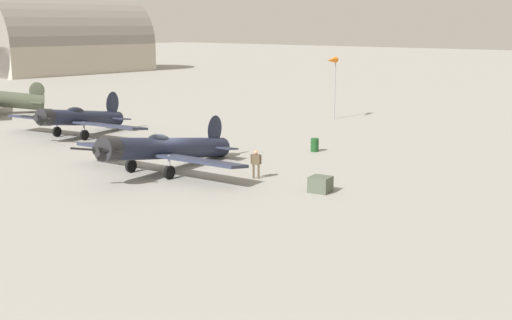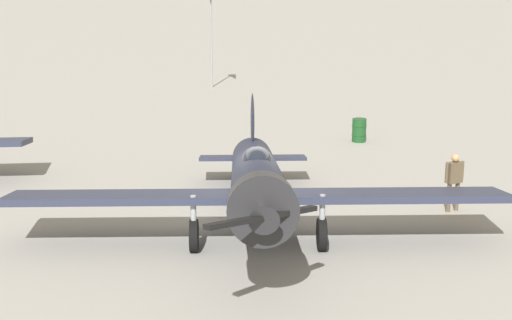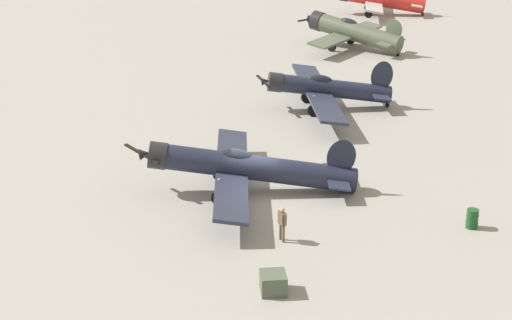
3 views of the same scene
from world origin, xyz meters
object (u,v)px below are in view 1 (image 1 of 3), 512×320
airplane_mid_apron (79,118)px  ground_crew_mechanic (256,162)px  windsock_mast (332,62)px  airplane_foreground (165,149)px  fuel_drum (315,145)px  equipment_crate (320,184)px

airplane_mid_apron → ground_crew_mechanic: size_ratio=8.16×
windsock_mast → ground_crew_mechanic: bearing=22.2°
airplane_foreground → windsock_mast: windsock_mast is taller
airplane_foreground → windsock_mast: size_ratio=2.13×
airplane_mid_apron → windsock_mast: (-20.26, 10.72, 3.88)m
fuel_drum → airplane_foreground: bearing=-18.2°
ground_crew_mechanic → windsock_mast: windsock_mast is taller
airplane_mid_apron → windsock_mast: size_ratio=2.33×
windsock_mast → equipment_crate: bearing=31.2°
airplane_mid_apron → fuel_drum: bearing=101.9°
windsock_mast → airplane_foreground: bearing=8.6°
ground_crew_mechanic → fuel_drum: bearing=162.5°
airplane_foreground → equipment_crate: bearing=95.8°
airplane_foreground → windsock_mast: bearing=-175.7°
ground_crew_mechanic → windsock_mast: 24.76m
windsock_mast → fuel_drum: bearing=28.2°
windsock_mast → airplane_mid_apron: bearing=-27.9°
fuel_drum → ground_crew_mechanic: bearing=11.8°
airplane_foreground → equipment_crate: size_ratio=10.12×
equipment_crate → fuel_drum: (-9.16, -6.48, 0.05)m
ground_crew_mechanic → fuel_drum: 9.14m
equipment_crate → fuel_drum: size_ratio=1.31×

